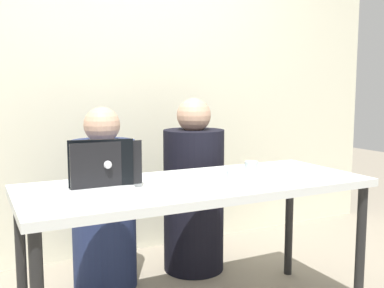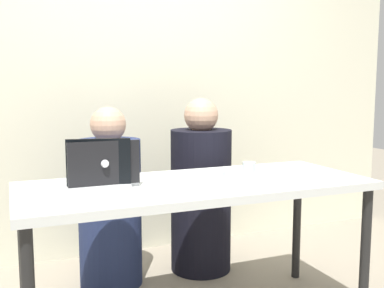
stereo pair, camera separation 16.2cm
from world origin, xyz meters
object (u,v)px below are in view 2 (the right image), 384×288
object	(u,v)px
person_on_right	(201,195)
laptop_front_left	(99,181)
water_glass_center	(216,181)
water_glass_right	(249,176)
person_on_left	(110,207)
laptop_back_left	(102,176)

from	to	relation	value
person_on_right	laptop_front_left	xyz separation A→B (m)	(-0.79, -0.69, 0.29)
water_glass_center	water_glass_right	size ratio (longest dim) A/B	0.74
water_glass_center	person_on_right	bearing A→B (deg)	71.07
person_on_right	water_glass_center	size ratio (longest dim) A/B	12.94
person_on_left	laptop_back_left	xyz separation A→B (m)	(-0.15, -0.56, 0.30)
laptop_front_left	water_glass_right	xyz separation A→B (m)	(0.66, -0.16, 0.00)
laptop_front_left	water_glass_right	bearing A→B (deg)	-2.19
water_glass_center	water_glass_right	distance (m)	0.16
laptop_back_left	person_on_left	bearing A→B (deg)	-105.63
person_on_left	laptop_back_left	distance (m)	0.66
person_on_right	water_glass_center	xyz separation A→B (m)	(-0.29, -0.84, 0.27)
water_glass_center	water_glass_right	bearing A→B (deg)	-6.39
laptop_back_left	water_glass_center	distance (m)	0.54
water_glass_center	laptop_back_left	bearing A→B (deg)	149.66
person_on_right	laptop_front_left	distance (m)	1.09
person_on_right	laptop_front_left	size ratio (longest dim) A/B	3.44
laptop_back_left	laptop_front_left	bearing A→B (deg)	73.74
laptop_back_left	laptop_front_left	distance (m)	0.14
person_on_right	laptop_back_left	world-z (taller)	person_on_right
water_glass_center	person_on_left	bearing A→B (deg)	110.69
laptop_back_left	laptop_front_left	world-z (taller)	laptop_front_left
person_on_left	laptop_front_left	distance (m)	0.78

